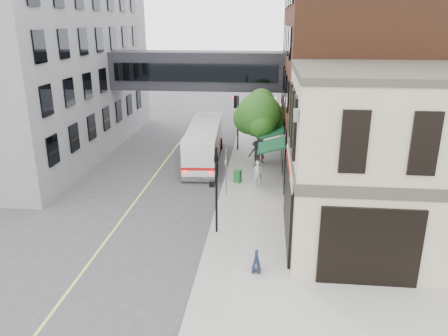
% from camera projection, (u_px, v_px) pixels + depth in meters
% --- Properties ---
extents(ground, '(120.00, 120.00, 0.00)m').
position_uv_depth(ground, '(203.00, 253.00, 20.48)').
color(ground, '#38383A').
rests_on(ground, ground).
extents(sidewalk_main, '(4.00, 60.00, 0.15)m').
position_uv_depth(sidewalk_main, '(256.00, 162.00, 33.45)').
color(sidewalk_main, gray).
rests_on(sidewalk_main, ground).
extents(corner_building, '(10.19, 8.12, 8.45)m').
position_uv_depth(corner_building, '(400.00, 161.00, 20.15)').
color(corner_building, tan).
rests_on(corner_building, ground).
extents(brick_building, '(13.76, 18.00, 14.00)m').
position_uv_depth(brick_building, '(369.00, 70.00, 31.40)').
color(brick_building, '#4A2717').
rests_on(brick_building, ground).
extents(opposite_building, '(14.00, 24.00, 14.00)m').
position_uv_depth(opposite_building, '(21.00, 65.00, 34.94)').
color(opposite_building, slate).
rests_on(opposite_building, ground).
extents(skyway_bridge, '(14.00, 3.18, 3.00)m').
position_uv_depth(skyway_bridge, '(198.00, 70.00, 35.64)').
color(skyway_bridge, black).
rests_on(skyway_bridge, ground).
extents(traffic_signal_near, '(0.44, 0.22, 4.60)m').
position_uv_depth(traffic_signal_near, '(216.00, 180.00, 21.37)').
color(traffic_signal_near, black).
rests_on(traffic_signal_near, sidewalk_main).
extents(traffic_signal_far, '(0.53, 0.28, 4.50)m').
position_uv_depth(traffic_signal_far, '(236.00, 112.00, 35.40)').
color(traffic_signal_far, black).
rests_on(traffic_signal_far, sidewalk_main).
extents(street_sign_pole, '(0.08, 0.75, 3.00)m').
position_uv_depth(street_sign_pole, '(226.00, 167.00, 26.42)').
color(street_sign_pole, gray).
rests_on(street_sign_pole, sidewalk_main).
extents(street_tree, '(3.80, 3.20, 5.60)m').
position_uv_depth(street_tree, '(259.00, 115.00, 31.47)').
color(street_tree, '#382619').
rests_on(street_tree, sidewalk_main).
extents(lane_marking, '(0.12, 40.00, 0.01)m').
position_uv_depth(lane_marking, '(153.00, 177.00, 30.38)').
color(lane_marking, '#D8CC4C').
rests_on(lane_marking, ground).
extents(bus, '(2.97, 10.39, 2.77)m').
position_uv_depth(bus, '(204.00, 141.00, 33.59)').
color(bus, silver).
rests_on(bus, ground).
extents(pedestrian_a, '(0.68, 0.53, 1.67)m').
position_uv_depth(pedestrian_a, '(258.00, 173.00, 28.25)').
color(pedestrian_a, silver).
rests_on(pedestrian_a, sidewalk_main).
extents(pedestrian_b, '(0.99, 0.80, 1.95)m').
position_uv_depth(pedestrian_b, '(261.00, 151.00, 32.67)').
color(pedestrian_b, '#C17D94').
rests_on(pedestrian_b, sidewalk_main).
extents(pedestrian_c, '(1.38, 1.02, 1.91)m').
position_uv_depth(pedestrian_c, '(257.00, 153.00, 32.08)').
color(pedestrian_c, black).
rests_on(pedestrian_c, sidewalk_main).
extents(newspaper_box, '(0.53, 0.50, 0.87)m').
position_uv_depth(newspaper_box, '(238.00, 176.00, 28.93)').
color(newspaper_box, '#166223').
rests_on(newspaper_box, sidewalk_main).
extents(sandwich_board, '(0.32, 0.50, 0.90)m').
position_uv_depth(sandwich_board, '(256.00, 262.00, 18.63)').
color(sandwich_board, black).
rests_on(sandwich_board, sidewalk_main).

